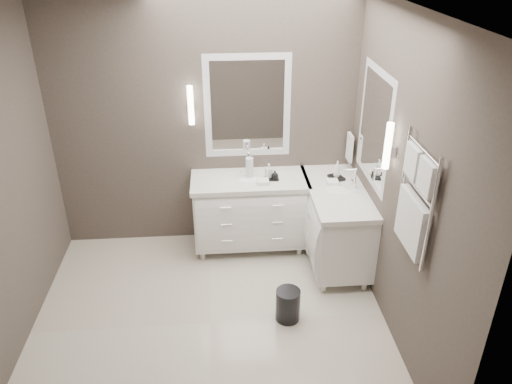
{
  "coord_description": "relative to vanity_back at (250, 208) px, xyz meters",
  "views": [
    {
      "loc": [
        0.13,
        -3.48,
        3.18
      ],
      "look_at": [
        0.47,
        0.7,
        0.96
      ],
      "focal_mm": 35.0,
      "sensor_mm": 36.0,
      "label": 1
    }
  ],
  "objects": [
    {
      "name": "ceiling",
      "position": [
        -0.45,
        -1.23,
        2.22
      ],
      "size": [
        3.2,
        3.0,
        0.01
      ],
      "primitive_type": "cube",
      "color": "white",
      "rests_on": "wall_back"
    },
    {
      "name": "wall_right",
      "position": [
        1.15,
        -1.23,
        0.86
      ],
      "size": [
        0.01,
        3.0,
        2.7
      ],
      "primitive_type": "cube",
      "color": "#473F39",
      "rests_on": "floor"
    },
    {
      "name": "wall_front",
      "position": [
        -0.45,
        -2.73,
        0.86
      ],
      "size": [
        3.2,
        0.01,
        2.7
      ],
      "primitive_type": "cube",
      "color": "#473F39",
      "rests_on": "floor"
    },
    {
      "name": "amenity_tray_back",
      "position": [
        0.23,
        -0.04,
        0.38
      ],
      "size": [
        0.15,
        0.11,
        0.02
      ],
      "primitive_type": "cube",
      "rotation": [
        0.0,
        0.0,
        -0.02
      ],
      "color": "black",
      "rests_on": "vanity_back"
    },
    {
      "name": "sconce_right",
      "position": [
        1.08,
        -1.01,
        1.11
      ],
      "size": [
        0.06,
        0.06,
        0.4
      ],
      "color": "white",
      "rests_on": "wall_right"
    },
    {
      "name": "towel_bar_corner",
      "position": [
        1.09,
        0.13,
        0.63
      ],
      "size": [
        0.03,
        0.22,
        0.3
      ],
      "color": "white",
      "rests_on": "wall_right"
    },
    {
      "name": "waste_bin",
      "position": [
        0.26,
        -1.22,
        -0.33
      ],
      "size": [
        0.24,
        0.24,
        0.31
      ],
      "primitive_type": "cylinder",
      "rotation": [
        0.0,
        0.0,
        0.09
      ],
      "color": "black",
      "rests_on": "floor"
    },
    {
      "name": "amenity_tray_right",
      "position": [
        0.91,
        -0.08,
        0.38
      ],
      "size": [
        0.17,
        0.2,
        0.03
      ],
      "primitive_type": "cube",
      "rotation": [
        0.0,
        0.0,
        0.35
      ],
      "color": "black",
      "rests_on": "vanity_right"
    },
    {
      "name": "water_bottle",
      "position": [
        0.0,
        0.02,
        0.48
      ],
      "size": [
        0.09,
        0.09,
        0.23
      ],
      "primitive_type": "cylinder",
      "rotation": [
        0.0,
        0.0,
        0.11
      ],
      "color": "silver",
      "rests_on": "vanity_back"
    },
    {
      "name": "floor",
      "position": [
        -0.45,
        -1.23,
        -0.49
      ],
      "size": [
        3.2,
        3.0,
        0.01
      ],
      "primitive_type": "cube",
      "color": "beige",
      "rests_on": "ground"
    },
    {
      "name": "mirror_back",
      "position": [
        -0.0,
        0.26,
        1.06
      ],
      "size": [
        0.9,
        0.02,
        1.1
      ],
      "color": "white",
      "rests_on": "wall_back"
    },
    {
      "name": "mirror_right",
      "position": [
        1.14,
        -0.43,
        1.06
      ],
      "size": [
        0.02,
        0.9,
        1.1
      ],
      "color": "white",
      "rests_on": "wall_right"
    },
    {
      "name": "sconce_back",
      "position": [
        -0.58,
        0.2,
        1.11
      ],
      "size": [
        0.06,
        0.06,
        0.4
      ],
      "color": "white",
      "rests_on": "wall_back"
    },
    {
      "name": "soap_bottle_b",
      "position": [
        0.26,
        -0.07,
        0.43
      ],
      "size": [
        0.08,
        0.08,
        0.09
      ],
      "primitive_type": "imported",
      "rotation": [
        0.0,
        0.0,
        0.12
      ],
      "color": "black",
      "rests_on": "amenity_tray_back"
    },
    {
      "name": "towel_ladder",
      "position": [
        1.1,
        -1.63,
        0.91
      ],
      "size": [
        0.06,
        0.58,
        0.9
      ],
      "color": "white",
      "rests_on": "wall_right"
    },
    {
      "name": "soap_bottle_c",
      "position": [
        0.91,
        -0.08,
        0.48
      ],
      "size": [
        0.07,
        0.07,
        0.17
      ],
      "primitive_type": "imported",
      "rotation": [
        0.0,
        0.0,
        -0.05
      ],
      "color": "white",
      "rests_on": "amenity_tray_right"
    },
    {
      "name": "soap_bottle_a",
      "position": [
        0.2,
        -0.02,
        0.46
      ],
      "size": [
        0.09,
        0.09,
        0.15
      ],
      "primitive_type": "imported",
      "rotation": [
        0.0,
        0.0,
        0.34
      ],
      "color": "white",
      "rests_on": "amenity_tray_back"
    },
    {
      "name": "vanity_back",
      "position": [
        0.0,
        0.0,
        0.0
      ],
      "size": [
        1.24,
        0.59,
        0.97
      ],
      "color": "white",
      "rests_on": "floor"
    },
    {
      "name": "wall_back",
      "position": [
        -0.45,
        0.28,
        0.86
      ],
      "size": [
        3.2,
        0.01,
        2.7
      ],
      "primitive_type": "cube",
      "color": "#473F39",
      "rests_on": "floor"
    },
    {
      "name": "vanity_right",
      "position": [
        0.88,
        -0.33,
        0.0
      ],
      "size": [
        0.59,
        1.24,
        0.97
      ],
      "color": "white",
      "rests_on": "floor"
    }
  ]
}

